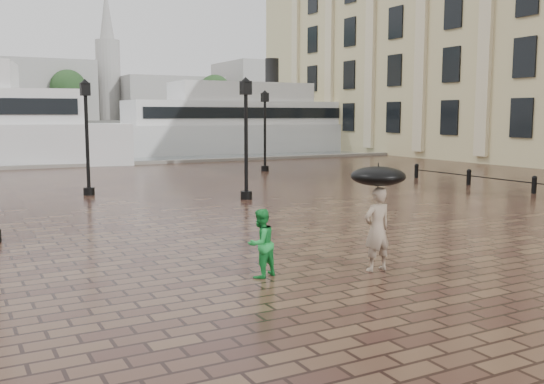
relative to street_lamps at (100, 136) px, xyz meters
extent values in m
plane|color=#331C17|center=(1.60, -17.60, -2.33)|extent=(300.00, 300.00, 0.00)
cube|color=slate|center=(1.60, 14.40, -2.33)|extent=(80.00, 0.60, 0.30)
cube|color=#989590|center=(11.60, 132.40, 6.67)|extent=(30.00, 22.00, 14.00)
cube|color=#989590|center=(46.60, 132.40, 5.17)|extent=(25.00, 22.00, 11.00)
cube|color=#989590|center=(81.60, 132.40, 7.67)|extent=(35.00, 22.00, 16.00)
cylinder|color=#989590|center=(31.60, 132.40, 9.67)|extent=(6.00, 6.00, 20.00)
cone|color=#989590|center=(31.60, 132.40, 23.67)|extent=(5.00, 5.00, 18.00)
cylinder|color=#2D2119|center=(19.60, 120.40, 1.67)|extent=(1.00, 1.00, 8.00)
sphere|color=#1D3C1B|center=(19.60, 120.40, 7.17)|extent=(8.00, 8.00, 8.00)
cylinder|color=#2D2119|center=(55.60, 120.40, 1.67)|extent=(1.00, 1.00, 8.00)
sphere|color=#1D3C1B|center=(55.60, 120.40, 7.17)|extent=(8.00, 8.00, 8.00)
cylinder|color=#2D2119|center=(91.60, 120.40, 1.67)|extent=(1.00, 1.00, 8.00)
sphere|color=#1D3C1B|center=(91.60, 120.40, 7.17)|extent=(8.00, 8.00, 8.00)
cylinder|color=black|center=(15.60, -7.60, -2.03)|extent=(0.20, 0.20, 0.60)
sphere|color=black|center=(15.60, -7.60, -1.71)|extent=(0.22, 0.22, 0.22)
cylinder|color=black|center=(15.60, -4.10, -2.03)|extent=(0.20, 0.20, 0.60)
sphere|color=black|center=(15.60, -4.10, -1.71)|extent=(0.22, 0.22, 0.22)
cylinder|color=black|center=(15.60, -0.60, -2.03)|extent=(0.20, 0.20, 0.60)
sphere|color=black|center=(15.60, -0.60, -1.71)|extent=(0.22, 0.22, 0.22)
cylinder|color=black|center=(4.60, -3.60, -2.18)|extent=(0.44, 0.44, 0.30)
cylinder|color=black|center=(4.60, -3.60, -0.33)|extent=(0.14, 0.14, 4.00)
cube|color=black|center=(4.60, -3.60, 1.82)|extent=(0.35, 0.35, 0.50)
sphere|color=beige|center=(4.60, -3.60, 1.82)|extent=(0.28, 0.28, 0.28)
cylinder|color=black|center=(10.60, 6.40, -2.18)|extent=(0.44, 0.44, 0.30)
cylinder|color=black|center=(10.60, 6.40, -0.33)|extent=(0.14, 0.14, 4.00)
cube|color=black|center=(10.60, 6.40, 1.82)|extent=(0.35, 0.35, 0.50)
sphere|color=beige|center=(10.60, 6.40, 1.82)|extent=(0.28, 0.28, 0.28)
cylinder|color=black|center=(-0.40, 0.40, -2.18)|extent=(0.44, 0.44, 0.30)
cylinder|color=black|center=(-0.40, 0.40, -0.33)|extent=(0.14, 0.14, 4.00)
cube|color=black|center=(-0.40, 0.40, 1.82)|extent=(0.35, 0.35, 0.50)
sphere|color=beige|center=(-0.40, 0.40, 1.82)|extent=(0.28, 0.28, 0.28)
imported|color=gray|center=(2.30, -14.43, -1.47)|extent=(0.64, 0.43, 1.71)
imported|color=#1A9139|center=(0.01, -13.76, -1.65)|extent=(0.79, 0.71, 1.34)
cube|color=silver|center=(17.30, 23.64, -1.14)|extent=(24.74, 6.18, 2.37)
cube|color=silver|center=(17.30, 23.64, 1.03)|extent=(19.80, 5.34, 1.97)
cube|color=silver|center=(17.30, 23.64, 2.81)|extent=(11.89, 4.67, 1.58)
cylinder|color=black|center=(20.26, 23.61, 4.59)|extent=(1.18, 1.18, 2.37)
cube|color=black|center=(17.27, 21.02, 1.03)|extent=(18.76, 0.30, 0.89)
cube|color=black|center=(17.33, 26.25, 1.03)|extent=(18.76, 0.30, 0.89)
cylinder|color=black|center=(2.30, -14.43, -0.87)|extent=(0.02, 0.02, 0.95)
ellipsoid|color=black|center=(2.30, -14.43, -0.39)|extent=(1.10, 1.10, 0.39)
camera|label=1|loc=(-5.24, -24.03, 0.81)|focal=40.00mm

